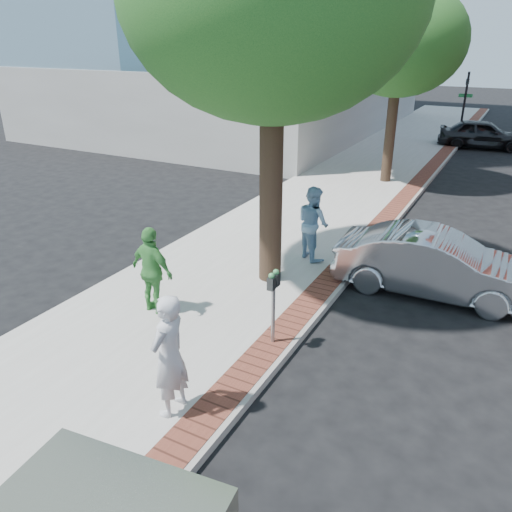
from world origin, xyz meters
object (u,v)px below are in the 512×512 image
Objects in this scene: sedan_silver at (435,264)px; person_officer at (313,223)px; parking_meter at (273,292)px; person_green at (152,271)px; person_gray at (169,356)px; bg_car at (483,134)px.

person_officer is at bearing 82.52° from sedan_silver.
person_green reaches higher than parking_meter.
person_gray is 24.52m from bg_car.
sedan_silver is at bearing -133.83° from person_green.
bg_car is (-0.81, 18.28, 0.02)m from sedan_silver.
sedan_silver is at bearing -150.01° from person_officer.
person_officer is 0.43× the size of bg_car.
sedan_silver is (2.22, 3.75, -0.47)m from parking_meter.
parking_meter is 0.33× the size of bg_car.
person_gray is (-0.52, -2.40, -0.07)m from parking_meter.
parking_meter is at bearing 137.42° from person_officer.
person_gray is at bearing 153.66° from sedan_silver.
person_gray reaches higher than person_green.
person_green is at bearing 101.46° from person_officer.
parking_meter is 0.78× the size of person_officer.
person_gray is at bearing 167.91° from bg_car.
person_green is (-2.69, -0.11, -0.13)m from parking_meter.
person_gray reaches higher than bg_car.
sedan_silver is 1.00× the size of bg_car.
sedan_silver is (4.91, 3.86, -0.35)m from person_green.
person_green is (-2.17, 2.29, -0.06)m from person_gray.
person_officer reaches higher than person_green.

